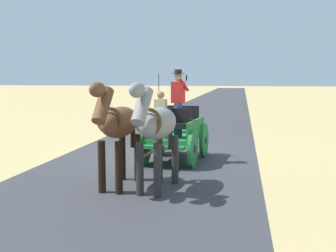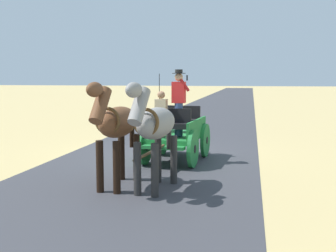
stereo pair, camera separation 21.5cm
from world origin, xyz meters
name	(u,v)px [view 1 (the left image)]	position (x,y,z in m)	size (l,w,h in m)	color
ground_plane	(162,154)	(0.00, 0.00, 0.00)	(200.00, 200.00, 0.00)	tan
road_surface	(162,153)	(0.00, 0.00, 0.00)	(5.66, 160.00, 0.01)	#38383D
horse_drawn_carriage	(175,132)	(-0.58, 1.02, 0.82)	(1.63, 4.52, 2.50)	#1E7233
horse_near_side	(156,126)	(-0.69, 4.07, 1.32)	(0.79, 2.15, 2.21)	gray
horse_off_side	(118,125)	(0.13, 4.00, 1.32)	(0.70, 2.14, 2.21)	brown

